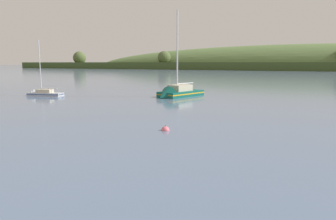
{
  "coord_description": "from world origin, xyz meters",
  "views": [
    {
      "loc": [
        8.82,
        9.61,
        5.42
      ],
      "look_at": [
        -2.3,
        35.92,
        1.1
      ],
      "focal_mm": 33.53,
      "sensor_mm": 36.0,
      "label": 1
    }
  ],
  "objects": [
    {
      "name": "sailboat_near_mooring",
      "position": [
        -30.59,
        48.97,
        0.21
      ],
      "size": [
        6.65,
        3.11,
        9.91
      ],
      "rotation": [
        0.0,
        0.0,
        3.34
      ],
      "color": "#ADB2BC",
      "rests_on": "ground"
    },
    {
      "name": "far_shoreline_hill",
      "position": [
        2.5,
        268.87,
        0.46
      ],
      "size": [
        485.04,
        109.78,
        38.84
      ],
      "rotation": [
        0.0,
        0.0,
        -0.1
      ],
      "color": "#3C4E24",
      "rests_on": "ground"
    },
    {
      "name": "sailboat_far_left",
      "position": [
        -9.44,
        56.26,
        0.38
      ],
      "size": [
        6.11,
        9.68,
        15.04
      ],
      "rotation": [
        0.0,
        0.0,
        4.39
      ],
      "color": "#0F564C",
      "rests_on": "ground"
    },
    {
      "name": "mooring_buoy_midchannel",
      "position": [
        -1.03,
        32.36,
        0.0
      ],
      "size": [
        0.67,
        0.67,
        0.75
      ],
      "color": "#E06675",
      "rests_on": "ground"
    }
  ]
}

